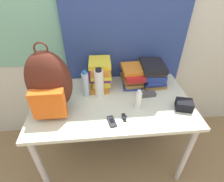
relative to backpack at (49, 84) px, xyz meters
The scene contains 14 objects.
wall_back 0.74m from the backpack, 48.72° to the left, with size 6.00×0.06×2.50m.
curtain_blue 0.82m from the backpack, 36.61° to the left, with size 1.13×0.04×2.50m.
desk 0.57m from the backpack, ahead, with size 1.33×0.76×0.76m.
backpack is the anchor object (origin of this frame).
book_stack_left 0.48m from the backpack, 37.37° to the left, with size 0.23×0.28×0.26m.
book_stack_center 0.75m from the backpack, 23.26° to the left, with size 0.20×0.28×0.19m.
book_stack_right 0.92m from the backpack, 18.31° to the left, with size 0.24×0.29×0.21m.
water_bottle 0.32m from the backpack, 32.16° to the left, with size 0.06×0.06×0.24m.
sports_bottle 0.41m from the backpack, 21.84° to the left, with size 0.08×0.08×0.26m.
sunscreen_bottle 0.68m from the backpack, ahead, with size 0.05×0.05×0.17m.
cell_phone 0.53m from the backpack, 23.88° to the right, with size 0.07×0.11×0.02m.
sunglasses_case 0.81m from the backpack, ahead, with size 0.15×0.07×0.04m.
camera_pouch 1.05m from the backpack, ahead, with size 0.15×0.13×0.08m.
wristwatch 0.60m from the backpack, 16.47° to the right, with size 0.04×0.09×0.01m.
Camera 1 is at (-0.11, -0.76, 1.71)m, focal length 28.00 mm.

